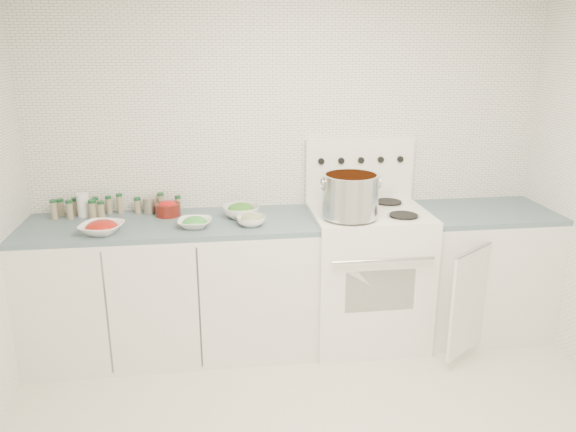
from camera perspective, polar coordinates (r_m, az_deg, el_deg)
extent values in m
cube|color=white|center=(3.90, 0.27, 6.17)|extent=(3.50, 0.02, 2.50)
cube|color=white|center=(3.81, -11.55, -7.35)|extent=(1.85, 0.62, 0.86)
cube|color=#46616A|center=(3.65, -11.96, -0.90)|extent=(1.85, 0.62, 0.03)
cube|color=white|center=(3.91, 7.96, -6.11)|extent=(0.76, 0.65, 0.92)
cube|color=black|center=(3.61, 9.32, -7.48)|extent=(0.45, 0.01, 0.28)
cylinder|color=silver|center=(3.49, 9.69, -4.47)|extent=(0.65, 0.02, 0.02)
cube|color=white|center=(3.75, 8.25, 0.46)|extent=(0.76, 0.65, 0.01)
cube|color=white|center=(3.97, 7.25, 4.72)|extent=(0.76, 0.06, 0.43)
cylinder|color=silver|center=(3.55, 6.15, -0.23)|extent=(0.21, 0.21, 0.01)
cylinder|color=black|center=(3.55, 6.15, -0.14)|extent=(0.18, 0.18, 0.01)
cylinder|color=silver|center=(3.65, 11.65, -0.01)|extent=(0.21, 0.21, 0.01)
cylinder|color=black|center=(3.65, 11.65, 0.08)|extent=(0.18, 0.18, 0.01)
cylinder|color=silver|center=(3.85, 5.05, 1.18)|extent=(0.21, 0.21, 0.01)
cylinder|color=black|center=(3.85, 5.05, 1.26)|extent=(0.18, 0.18, 0.01)
cylinder|color=silver|center=(3.95, 10.16, 1.35)|extent=(0.21, 0.21, 0.01)
cylinder|color=black|center=(3.94, 10.17, 1.43)|extent=(0.18, 0.18, 0.01)
cylinder|color=black|center=(3.86, 3.38, 5.58)|extent=(0.04, 0.02, 0.04)
cylinder|color=black|center=(3.89, 5.42, 5.62)|extent=(0.04, 0.02, 0.04)
cylinder|color=black|center=(3.92, 7.42, 5.65)|extent=(0.04, 0.02, 0.04)
cylinder|color=black|center=(3.96, 9.39, 5.68)|extent=(0.04, 0.02, 0.04)
cylinder|color=black|center=(4.00, 11.32, 5.70)|extent=(0.04, 0.02, 0.04)
cube|color=white|center=(4.22, 18.82, -5.52)|extent=(0.89, 0.62, 0.86)
cube|color=#46616A|center=(4.07, 19.42, 0.34)|extent=(0.89, 0.62, 0.03)
cube|color=white|center=(3.75, 17.86, -8.32)|extent=(0.33, 0.25, 0.70)
cylinder|color=silver|center=(3.53, 6.36, 2.08)|extent=(0.35, 0.35, 0.27)
cylinder|color=#D4611E|center=(3.50, 6.42, 3.97)|extent=(0.32, 0.32, 0.03)
torus|color=silver|center=(3.47, 3.49, 3.28)|extent=(0.01, 0.08, 0.08)
torus|color=silver|center=(3.55, 9.24, 3.42)|extent=(0.01, 0.08, 0.08)
imported|color=white|center=(3.54, -18.40, -1.20)|extent=(0.31, 0.31, 0.06)
ellipsoid|color=red|center=(3.53, -18.42, -1.01)|extent=(0.18, 0.18, 0.08)
imported|color=white|center=(3.52, -9.45, -0.72)|extent=(0.23, 0.23, 0.05)
ellipsoid|color=green|center=(3.52, -9.46, -0.56)|extent=(0.15, 0.15, 0.07)
imported|color=white|center=(3.68, -4.79, 0.46)|extent=(0.27, 0.27, 0.08)
ellipsoid|color=#1E611B|center=(3.68, -4.80, 0.77)|extent=(0.17, 0.17, 0.08)
imported|color=white|center=(3.51, -3.76, -0.49)|extent=(0.22, 0.22, 0.06)
ellipsoid|color=#2E4E1F|center=(3.51, -3.77, -0.25)|extent=(0.13, 0.13, 0.06)
cylinder|color=#5B150F|center=(3.79, -12.09, 0.64)|extent=(0.16, 0.16, 0.08)
ellipsoid|color=red|center=(3.78, -12.12, 1.09)|extent=(0.12, 0.12, 0.06)
cylinder|color=white|center=(3.91, -20.09, 1.07)|extent=(0.10, 0.10, 0.16)
cylinder|color=gray|center=(3.86, -13.88, 1.03)|extent=(0.09, 0.09, 0.11)
cylinder|color=gray|center=(3.98, -22.08, 0.68)|extent=(0.05, 0.05, 0.10)
cylinder|color=#134323|center=(3.97, -22.17, 1.48)|extent=(0.05, 0.05, 0.02)
cylinder|color=gray|center=(3.98, -20.74, 0.81)|extent=(0.05, 0.05, 0.10)
cylinder|color=#134323|center=(3.97, -20.83, 1.60)|extent=(0.05, 0.05, 0.02)
cylinder|color=gray|center=(3.95, -18.92, 0.87)|extent=(0.04, 0.04, 0.10)
cylinder|color=#134323|center=(3.93, -19.00, 1.68)|extent=(0.04, 0.04, 0.02)
cylinder|color=gray|center=(3.92, -17.72, 0.95)|extent=(0.04, 0.04, 0.11)
cylinder|color=#134323|center=(3.91, -17.80, 1.82)|extent=(0.04, 0.04, 0.02)
cylinder|color=gray|center=(3.90, -16.69, 1.09)|extent=(0.04, 0.04, 0.12)
cylinder|color=#134323|center=(3.89, -16.78, 2.06)|extent=(0.04, 0.04, 0.02)
cylinder|color=gray|center=(3.89, -15.01, 0.93)|extent=(0.04, 0.04, 0.09)
cylinder|color=#134323|center=(3.87, -15.07, 1.70)|extent=(0.05, 0.05, 0.02)
cylinder|color=gray|center=(3.87, -11.09, 1.14)|extent=(0.04, 0.04, 0.09)
cylinder|color=#134323|center=(3.86, -11.14, 1.92)|extent=(0.04, 0.04, 0.02)
cylinder|color=gray|center=(3.89, -12.77, 1.26)|extent=(0.04, 0.04, 0.11)
cylinder|color=#134323|center=(3.87, -12.84, 2.18)|extent=(0.04, 0.04, 0.02)
cylinder|color=gray|center=(3.92, -22.67, 0.47)|extent=(0.04, 0.04, 0.11)
cylinder|color=#134323|center=(3.90, -22.78, 1.40)|extent=(0.04, 0.04, 0.02)
cylinder|color=gray|center=(3.90, -21.28, 0.49)|extent=(0.04, 0.04, 0.11)
cylinder|color=#134323|center=(3.88, -21.38, 1.36)|extent=(0.04, 0.04, 0.02)
cylinder|color=gray|center=(3.85, -19.22, 0.52)|extent=(0.05, 0.05, 0.11)
cylinder|color=#134323|center=(3.83, -19.31, 1.41)|extent=(0.05, 0.05, 0.02)
cylinder|color=gray|center=(3.84, -18.45, 0.47)|extent=(0.04, 0.04, 0.10)
cylinder|color=#134323|center=(3.82, -18.53, 1.31)|extent=(0.04, 0.04, 0.02)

